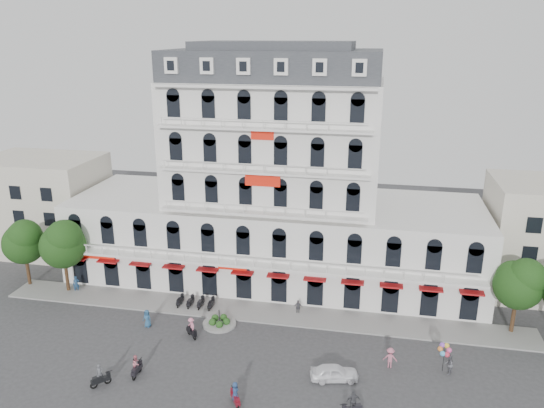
{
  "coord_description": "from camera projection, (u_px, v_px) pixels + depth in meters",
  "views": [
    {
      "loc": [
        10.67,
        -36.76,
        26.5
      ],
      "look_at": [
        1.32,
        10.0,
        11.15
      ],
      "focal_mm": 35.0,
      "sensor_mm": 36.0,
      "label": 1
    }
  ],
  "objects": [
    {
      "name": "ground",
      "position": [
        233.0,
        365.0,
        44.42
      ],
      "size": [
        120.0,
        120.0,
        0.0
      ],
      "primitive_type": "plane",
      "color": "#38383A",
      "rests_on": "ground"
    },
    {
      "name": "sidewalk",
      "position": [
        257.0,
        312.0,
        52.8
      ],
      "size": [
        53.0,
        4.0,
        0.16
      ],
      "primitive_type": "cube",
      "color": "gray",
      "rests_on": "ground"
    },
    {
      "name": "main_building",
      "position": [
        275.0,
        192.0,
        58.17
      ],
      "size": [
        45.0,
        15.0,
        25.8
      ],
      "color": "silver",
      "rests_on": "ground"
    },
    {
      "name": "flank_building_west",
      "position": [
        45.0,
        204.0,
        66.85
      ],
      "size": [
        14.0,
        10.0,
        12.0
      ],
      "primitive_type": "cube",
      "color": "beige",
      "rests_on": "ground"
    },
    {
      "name": "traffic_island",
      "position": [
        219.0,
        322.0,
        50.5
      ],
      "size": [
        3.2,
        3.2,
        1.6
      ],
      "color": "gray",
      "rests_on": "ground"
    },
    {
      "name": "parked_scooter_row",
      "position": [
        196.0,
        307.0,
        53.82
      ],
      "size": [
        4.4,
        1.8,
        1.1
      ],
      "primitive_type": null,
      "color": "black",
      "rests_on": "ground"
    },
    {
      "name": "tree_west_outer",
      "position": [
        24.0,
        240.0,
        56.94
      ],
      "size": [
        4.5,
        4.48,
        7.76
      ],
      "color": "#382314",
      "rests_on": "ground"
    },
    {
      "name": "tree_west_inner",
      "position": [
        63.0,
        242.0,
        55.44
      ],
      "size": [
        4.76,
        4.76,
        8.25
      ],
      "color": "#382314",
      "rests_on": "ground"
    },
    {
      "name": "tree_east_inner",
      "position": [
        519.0,
        282.0,
        47.65
      ],
      "size": [
        4.4,
        4.37,
        7.57
      ],
      "color": "#382314",
      "rests_on": "ground"
    },
    {
      "name": "parked_car",
      "position": [
        334.0,
        373.0,
        42.38
      ],
      "size": [
        4.08,
        2.34,
        1.31
      ],
      "primitive_type": "imported",
      "rotation": [
        0.0,
        0.0,
        1.79
      ],
      "color": "white",
      "rests_on": "ground"
    },
    {
      "name": "rider_west",
      "position": [
        100.0,
        377.0,
        41.57
      ],
      "size": [
        1.3,
        1.32,
        1.94
      ],
      "rotation": [
        0.0,
        0.0,
        0.8
      ],
      "color": "black",
      "rests_on": "ground"
    },
    {
      "name": "rider_southwest",
      "position": [
        136.0,
        366.0,
        42.78
      ],
      "size": [
        0.56,
        1.7,
        1.93
      ],
      "rotation": [
        0.0,
        0.0,
        1.58
      ],
      "color": "black",
      "rests_on": "ground"
    },
    {
      "name": "rider_east",
      "position": [
        235.0,
        394.0,
        39.38
      ],
      "size": [
        1.09,
        1.5,
        1.98
      ],
      "rotation": [
        0.0,
        0.0,
        2.13
      ],
      "color": "maroon",
      "rests_on": "ground"
    },
    {
      "name": "rider_northeast",
      "position": [
        353.0,
        403.0,
        38.23
      ],
      "size": [
        1.64,
        0.83,
        2.17
      ],
      "rotation": [
        0.0,
        0.0,
        3.48
      ],
      "color": "#242329",
      "rests_on": "ground"
    },
    {
      "name": "rider_center",
      "position": [
        191.0,
        327.0,
        48.24
      ],
      "size": [
        1.33,
        1.29,
        1.97
      ],
      "rotation": [
        0.0,
        0.0,
        5.52
      ],
      "color": "black",
      "rests_on": "ground"
    },
    {
      "name": "pedestrian_left",
      "position": [
        147.0,
        318.0,
        50.03
      ],
      "size": [
        0.94,
        0.71,
        1.74
      ],
      "primitive_type": "imported",
      "rotation": [
        0.0,
        0.0,
        -0.2
      ],
      "color": "#2A567F",
      "rests_on": "ground"
    },
    {
      "name": "pedestrian_mid",
      "position": [
        298.0,
        307.0,
        52.3
      ],
      "size": [
        0.91,
        0.46,
        1.5
      ],
      "primitive_type": "imported",
      "rotation": [
        0.0,
        0.0,
        3.25
      ],
      "color": "#505057",
      "rests_on": "ground"
    },
    {
      "name": "pedestrian_right",
      "position": [
        390.0,
        358.0,
        43.9
      ],
      "size": [
        1.18,
        0.7,
        1.8
      ],
      "primitive_type": "imported",
      "rotation": [
        0.0,
        0.0,
        3.12
      ],
      "color": "#C56880",
      "rests_on": "ground"
    },
    {
      "name": "pedestrian_far",
      "position": [
        76.0,
        284.0,
        56.74
      ],
      "size": [
        0.81,
        0.74,
        1.86
      ],
      "primitive_type": "imported",
      "rotation": [
        0.0,
        0.0,
        0.58
      ],
      "color": "navy",
      "rests_on": "ground"
    },
    {
      "name": "balloon_vendor",
      "position": [
        447.0,
        359.0,
        43.08
      ],
      "size": [
        1.41,
        1.33,
        2.45
      ],
      "color": "slate",
      "rests_on": "ground"
    }
  ]
}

